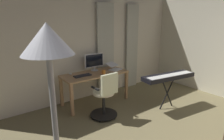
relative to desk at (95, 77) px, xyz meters
name	(u,v)px	position (x,y,z in m)	size (l,w,h in m)	color
back_room_partition	(93,43)	(-0.24, -0.47, 0.72)	(5.17, 0.10, 2.72)	beige
curtain_left_panel	(132,47)	(-1.46, -0.36, 0.53)	(0.40, 0.06, 2.33)	#B5B5A4
curtain_right_panel	(106,50)	(-0.55, -0.36, 0.53)	(0.49, 0.06, 2.33)	#B5B5A4
desk	(95,77)	(0.00, 0.00, 0.00)	(1.54, 0.64, 0.73)	tan
office_chair	(105,97)	(0.21, 0.73, -0.19)	(0.56, 0.56, 0.95)	black
computer_monitor	(94,61)	(-0.11, -0.20, 0.33)	(0.51, 0.18, 0.42)	silver
computer_keyboard	(83,76)	(0.35, 0.05, 0.11)	(0.39, 0.14, 0.02)	#232328
laptop	(114,68)	(-0.54, 0.03, 0.15)	(0.38, 0.40, 0.16)	silver
computer_mouse	(71,74)	(0.51, -0.23, 0.11)	(0.06, 0.10, 0.04)	white
mug_tea	(104,72)	(-0.11, 0.20, 0.14)	(0.13, 0.08, 0.10)	orange
piano_keyboard	(169,77)	(-1.14, 1.20, 0.09)	(1.29, 0.50, 0.79)	black
floor_lamp	(54,112)	(1.86, 2.68, 0.83)	(0.28, 0.28, 1.92)	black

